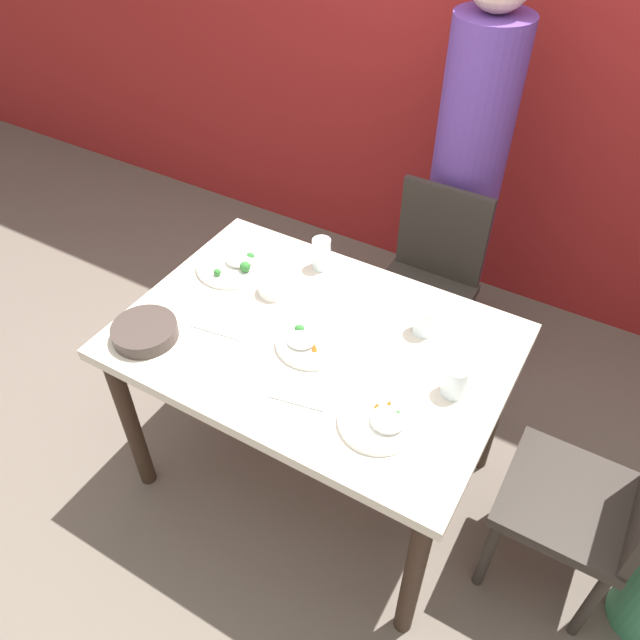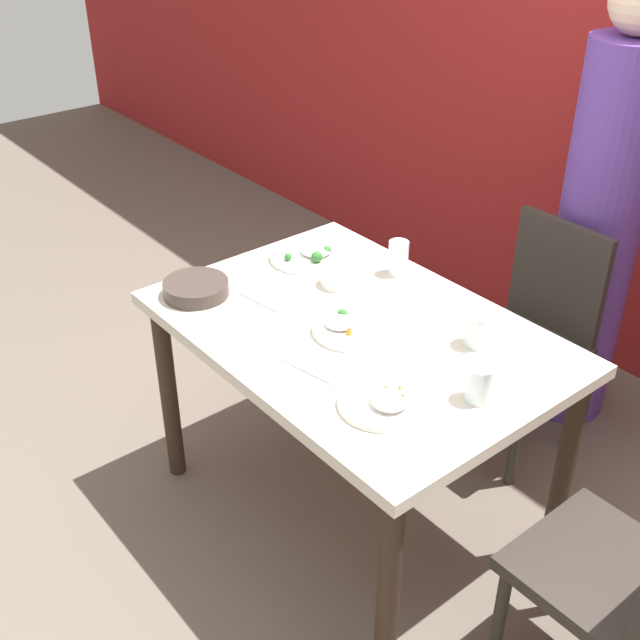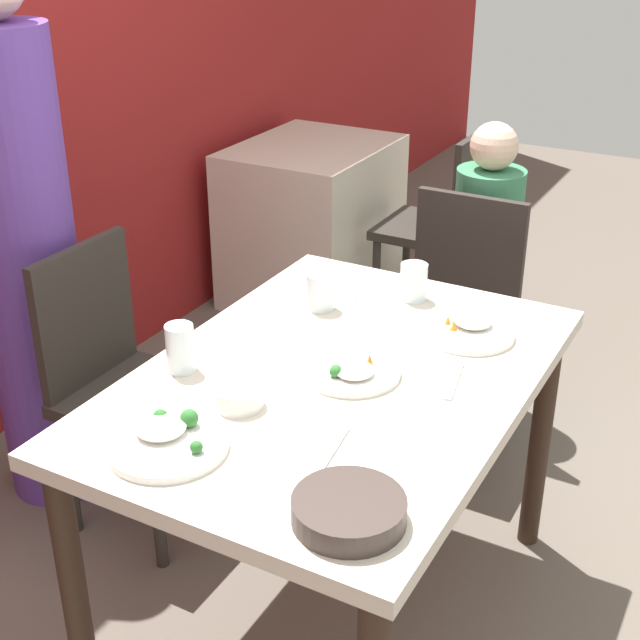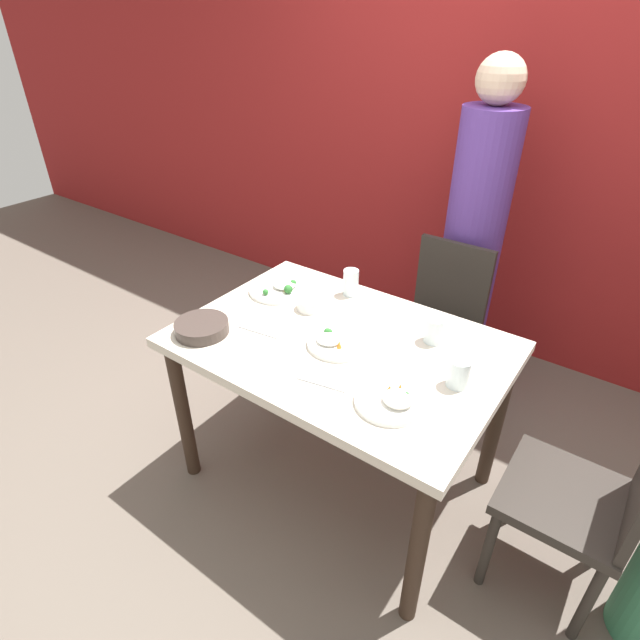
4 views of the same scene
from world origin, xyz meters
TOP-DOWN VIEW (x-y plane):
  - ground_plane at (0.00, 0.00)m, footprint 10.00×10.00m
  - wall_back at (0.00, 1.51)m, footprint 10.00×0.06m
  - dining_table at (0.00, 0.00)m, footprint 1.23×0.86m
  - chair_adult_spot at (0.10, 0.77)m, footprint 0.40×0.40m
  - chair_child_spot at (0.95, 0.06)m, footprint 0.40×0.40m
  - person_adult at (0.10, 1.09)m, footprint 0.30×0.30m
  - bowl_curry at (-0.47, -0.27)m, footprint 0.21×0.21m
  - plate_rice_adult at (-0.44, 0.16)m, footprint 0.25×0.25m
  - plate_rice_child at (0.01, -0.03)m, footprint 0.23×0.23m
  - plate_noodles at (0.34, -0.20)m, footprint 0.23×0.23m
  - bowl_rice_small at (-0.23, 0.12)m, footprint 0.11×0.11m
  - glass_water_tall at (-0.17, 0.33)m, footprint 0.07×0.07m
  - glass_water_short at (0.47, 0.01)m, footprint 0.08×0.08m
  - glass_water_center at (0.29, 0.21)m, footprint 0.08×0.08m
  - napkin_folded at (0.45, 0.22)m, footprint 0.14×0.14m
  - fork_steel at (0.10, -0.26)m, footprint 0.18×0.05m
  - spoon_steel at (-0.29, -0.14)m, footprint 0.18×0.05m

SIDE VIEW (x-z plane):
  - ground_plane at x=0.00m, z-range 0.00..0.00m
  - chair_adult_spot at x=0.10m, z-range 0.04..0.92m
  - chair_child_spot at x=0.95m, z-range 0.04..0.92m
  - dining_table at x=0.00m, z-range 0.28..1.04m
  - napkin_folded at x=0.45m, z-range 0.76..0.76m
  - fork_steel at x=0.10m, z-range 0.76..0.76m
  - spoon_steel at x=-0.29m, z-range 0.76..0.76m
  - plate_rice_child at x=0.01m, z-range 0.74..0.79m
  - plate_noodles at x=0.34m, z-range 0.75..0.79m
  - plate_rice_adult at x=-0.44m, z-range 0.74..0.80m
  - bowl_rice_small at x=-0.23m, z-range 0.76..0.80m
  - bowl_curry at x=-0.47m, z-range 0.76..0.81m
  - person_adult at x=0.10m, z-range -0.05..1.64m
  - glass_water_center at x=0.29m, z-range 0.76..0.86m
  - glass_water_short at x=0.47m, z-range 0.76..0.86m
  - glass_water_tall at x=-0.17m, z-range 0.76..0.87m
  - wall_back at x=0.00m, z-range 0.00..2.70m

